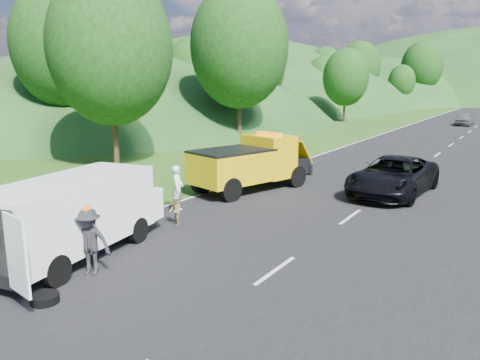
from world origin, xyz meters
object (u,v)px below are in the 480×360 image
Objects in this scene: child at (175,225)px; passing_suv at (392,195)px; tow_truck at (251,163)px; worker at (91,274)px; white_van at (75,213)px; suitcase at (135,200)px; woman at (178,211)px; spare_tire at (45,303)px.

child is 0.17× the size of passing_suv.
worker is at bearing -66.30° from tow_truck.
white_van is at bearing -63.83° from child.
worker reaches higher than child.
child is at bearing -69.06° from tow_truck.
passing_suv is at bearing 43.14° from suitcase.
child is 3.14m from suitcase.
woman is 2.99× the size of suitcase.
white_van reaches higher than passing_suv.
worker is 14.01m from passing_suv.
worker is at bearing -35.96° from white_van.
spare_tire is at bearing -62.59° from white_van.
tow_truck is at bearing 127.92° from child.
white_van reaches higher than suitcase.
tow_truck is 1.08× the size of passing_suv.
child is 6.37m from spare_tire.
tow_truck is 10.87m from worker.
spare_tire is (2.41, -7.69, 0.00)m from woman.
white_van reaches higher than child.
tow_truck is at bearing 74.15° from worker.
white_van is at bearing 127.15° from spare_tire.
passing_suv is (5.32, 8.77, 0.00)m from child.
worker is at bearing 104.02° from spare_tire.
child is 1.69× the size of suitcase.
worker is (0.91, -4.53, 0.00)m from child.
passing_suv is at bearing 75.11° from spare_tire.
suitcase is 0.10× the size of passing_suv.
child is 4.63m from worker.
passing_suv is at bearing 55.62° from white_van.
worker reaches higher than spare_tire.
tow_truck reaches higher than woman.
tow_truck reaches higher than child.
suitcase is at bearing 77.14° from woman.
white_van is 2.02m from worker.
tow_truck is 10.02m from white_van.
white_van is 6.81× the size of child.
child is (0.53, -6.16, -1.29)m from tow_truck.
spare_tire is at bearing -59.35° from suitcase.
white_van is (0.06, -10.02, 0.03)m from tow_truck.
spare_tire is (1.80, -2.37, -1.32)m from white_van.
passing_suv is (4.41, 13.30, 0.00)m from worker.
tow_truck is 10.08× the size of spare_tire.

